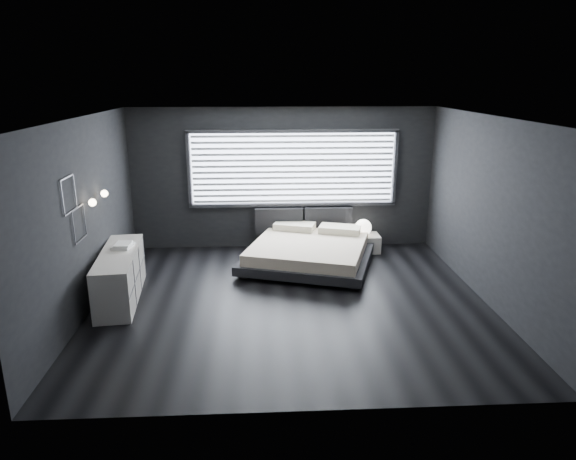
{
  "coord_description": "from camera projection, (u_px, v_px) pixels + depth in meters",
  "views": [
    {
      "loc": [
        -0.45,
        -7.31,
        3.33
      ],
      "look_at": [
        0.0,
        0.85,
        0.9
      ],
      "focal_mm": 32.0,
      "sensor_mm": 36.0,
      "label": 1
    }
  ],
  "objects": [
    {
      "name": "wall_art_upper",
      "position": [
        69.0,
        195.0,
        6.76
      ],
      "size": [
        0.01,
        0.48,
        0.48
      ],
      "color": "#47474C",
      "rests_on": "ground"
    },
    {
      "name": "wall_art_lower",
      "position": [
        79.0,
        224.0,
        7.14
      ],
      "size": [
        0.01,
        0.48,
        0.48
      ],
      "color": "#47474C",
      "rests_on": "ground"
    },
    {
      "name": "headboard",
      "position": [
        304.0,
        220.0,
        10.36
      ],
      "size": [
        1.96,
        0.16,
        0.52
      ],
      "color": "black",
      "rests_on": "ground"
    },
    {
      "name": "room",
      "position": [
        291.0,
        214.0,
        7.57
      ],
      "size": [
        6.04,
        6.0,
        2.8
      ],
      "color": "black",
      "rests_on": "ground"
    },
    {
      "name": "nightstand",
      "position": [
        364.0,
        243.0,
        10.23
      ],
      "size": [
        0.58,
        0.48,
        0.34
      ],
      "primitive_type": "cube",
      "rotation": [
        0.0,
        0.0,
        0.0
      ],
      "color": "silver",
      "rests_on": "ground"
    },
    {
      "name": "window",
      "position": [
        293.0,
        169.0,
        10.1
      ],
      "size": [
        4.14,
        0.09,
        1.52
      ],
      "color": "white",
      "rests_on": "ground"
    },
    {
      "name": "bed",
      "position": [
        309.0,
        251.0,
        9.44
      ],
      "size": [
        2.74,
        2.68,
        0.57
      ],
      "color": "black",
      "rests_on": "ground"
    },
    {
      "name": "orb_lamp",
      "position": [
        363.0,
        227.0,
        10.11
      ],
      "size": [
        0.32,
        0.32,
        0.32
      ],
      "primitive_type": "sphere",
      "color": "white",
      "rests_on": "nightstand"
    },
    {
      "name": "sconce_far",
      "position": [
        104.0,
        194.0,
        7.99
      ],
      "size": [
        0.18,
        0.11,
        0.11
      ],
      "color": "silver",
      "rests_on": "ground"
    },
    {
      "name": "book_stack",
      "position": [
        123.0,
        245.0,
        8.09
      ],
      "size": [
        0.31,
        0.39,
        0.07
      ],
      "color": "white",
      "rests_on": "dresser"
    },
    {
      "name": "dresser",
      "position": [
        120.0,
        275.0,
        7.97
      ],
      "size": [
        0.72,
        1.94,
        0.76
      ],
      "color": "silver",
      "rests_on": "ground"
    },
    {
      "name": "sconce_near",
      "position": [
        92.0,
        202.0,
        7.41
      ],
      "size": [
        0.18,
        0.11,
        0.11
      ],
      "color": "silver",
      "rests_on": "ground"
    }
  ]
}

